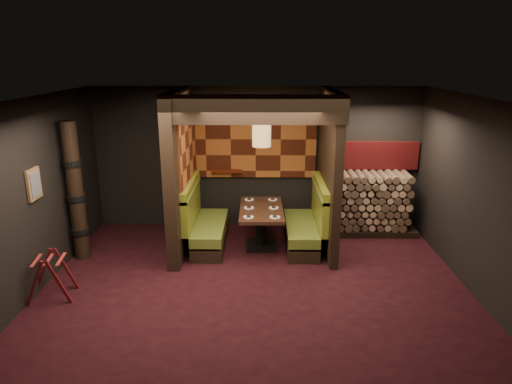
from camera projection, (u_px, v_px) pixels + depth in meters
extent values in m
cube|color=black|center=(255.00, 289.00, 6.96)|extent=(6.50, 5.50, 0.02)
cube|color=black|center=(255.00, 98.00, 6.13)|extent=(6.50, 5.50, 0.02)
cube|color=black|center=(257.00, 158.00, 9.19)|extent=(6.50, 0.02, 2.85)
cube|color=black|center=(250.00, 298.00, 3.90)|extent=(6.50, 0.02, 2.85)
cube|color=black|center=(30.00, 199.00, 6.59)|extent=(0.02, 5.50, 2.85)
cube|color=black|center=(483.00, 201.00, 6.50)|extent=(0.02, 5.50, 2.85)
cube|color=black|center=(181.00, 171.00, 8.14)|extent=(0.20, 2.20, 2.85)
cube|color=black|center=(329.00, 171.00, 8.16)|extent=(0.15, 2.10, 2.85)
cube|color=black|center=(254.00, 110.00, 6.87)|extent=(2.85, 0.18, 0.44)
cube|color=#9E5221|center=(256.00, 139.00, 9.02)|extent=(2.40, 0.06, 1.55)
cube|color=#9E5221|center=(188.00, 146.00, 8.18)|extent=(0.04, 1.85, 1.45)
cube|color=#4F190A|center=(227.00, 171.00, 9.16)|extent=(0.60, 0.12, 0.07)
cube|color=black|center=(211.00, 240.00, 8.52)|extent=(0.55, 1.60, 0.22)
cube|color=#586923|center=(210.00, 227.00, 8.44)|extent=(0.55, 1.60, 0.18)
cube|color=#587217|center=(191.00, 207.00, 8.33)|extent=(0.12, 1.60, 0.78)
cube|color=#586923|center=(190.00, 189.00, 8.23)|extent=(0.15, 1.60, 0.06)
cube|color=black|center=(300.00, 240.00, 8.49)|extent=(0.55, 1.60, 0.22)
cube|color=#586923|center=(301.00, 228.00, 8.42)|extent=(0.55, 1.60, 0.18)
cube|color=#587217|center=(320.00, 208.00, 8.31)|extent=(0.12, 1.60, 0.78)
cube|color=#586923|center=(321.00, 189.00, 8.20)|extent=(0.15, 1.60, 0.06)
cube|color=black|center=(261.00, 245.00, 8.47)|extent=(0.56, 0.56, 0.06)
cylinder|color=black|center=(261.00, 229.00, 8.38)|extent=(0.20, 0.20, 0.70)
cube|color=#372315|center=(261.00, 210.00, 8.27)|extent=(0.80, 1.44, 0.06)
cylinder|color=white|center=(249.00, 217.00, 7.79)|extent=(0.18, 0.18, 0.01)
cube|color=black|center=(249.00, 216.00, 7.78)|extent=(0.07, 0.11, 0.02)
cylinder|color=white|center=(275.00, 217.00, 7.79)|extent=(0.18, 0.18, 0.01)
cube|color=black|center=(275.00, 216.00, 7.78)|extent=(0.07, 0.11, 0.02)
cylinder|color=white|center=(249.00, 208.00, 8.26)|extent=(0.18, 0.18, 0.01)
cube|color=black|center=(249.00, 207.00, 8.25)|extent=(0.07, 0.11, 0.02)
cylinder|color=white|center=(274.00, 208.00, 8.26)|extent=(0.18, 0.18, 0.01)
cube|color=black|center=(274.00, 207.00, 8.25)|extent=(0.07, 0.11, 0.02)
cylinder|color=white|center=(249.00, 200.00, 8.73)|extent=(0.18, 0.18, 0.01)
cube|color=black|center=(249.00, 199.00, 8.72)|extent=(0.07, 0.11, 0.02)
cylinder|color=white|center=(273.00, 199.00, 8.73)|extent=(0.18, 0.18, 0.01)
cube|color=black|center=(273.00, 199.00, 8.72)|extent=(0.07, 0.11, 0.02)
cylinder|color=#A57A44|center=(262.00, 133.00, 7.81)|extent=(0.32, 0.32, 0.45)
sphere|color=#FFC672|center=(262.00, 133.00, 7.81)|extent=(0.18, 0.18, 0.18)
cylinder|color=black|center=(262.00, 105.00, 7.68)|extent=(0.02, 0.02, 0.50)
cube|color=olive|center=(34.00, 184.00, 6.63)|extent=(0.04, 0.36, 0.46)
cube|color=#3F3F3F|center=(35.00, 184.00, 6.62)|extent=(0.01, 0.27, 0.36)
cube|color=#4D0F13|center=(34.00, 285.00, 6.41)|extent=(0.33, 0.09, 0.73)
cube|color=#4D0F13|center=(59.00, 283.00, 6.46)|extent=(0.33, 0.09, 0.73)
cube|color=#4D0F13|center=(43.00, 271.00, 6.82)|extent=(0.33, 0.09, 0.73)
cube|color=#4D0F13|center=(67.00, 270.00, 6.87)|extent=(0.33, 0.09, 0.73)
cube|color=maroon|center=(36.00, 261.00, 6.54)|extent=(0.11, 0.45, 0.01)
cube|color=maroon|center=(49.00, 260.00, 6.56)|extent=(0.11, 0.45, 0.01)
cube|color=maroon|center=(61.00, 259.00, 6.58)|extent=(0.11, 0.45, 0.01)
cylinder|color=black|center=(76.00, 192.00, 7.70)|extent=(0.26, 0.26, 2.40)
cylinder|color=black|center=(80.00, 230.00, 7.90)|extent=(0.31, 0.31, 0.09)
cylinder|color=black|center=(76.00, 198.00, 7.73)|extent=(0.31, 0.31, 0.09)
cylinder|color=black|center=(72.00, 163.00, 7.56)|extent=(0.31, 0.31, 0.09)
cube|color=black|center=(370.00, 229.00, 9.16)|extent=(1.73, 0.70, 0.12)
cube|color=brown|center=(372.00, 200.00, 8.98)|extent=(1.73, 0.70, 1.10)
cube|color=maroon|center=(372.00, 155.00, 9.06)|extent=(1.83, 0.10, 0.56)
cube|color=black|center=(332.00, 168.00, 8.40)|extent=(0.08, 0.08, 2.85)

